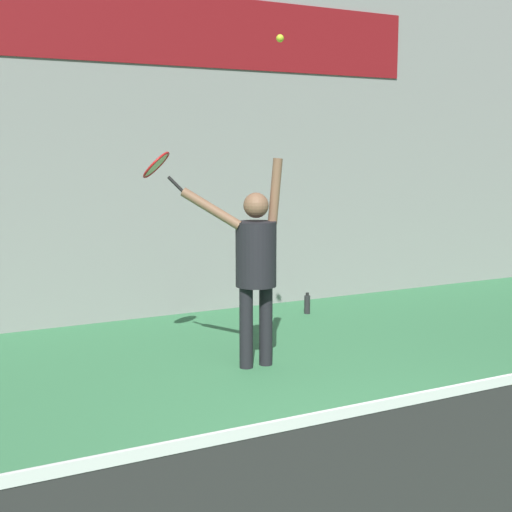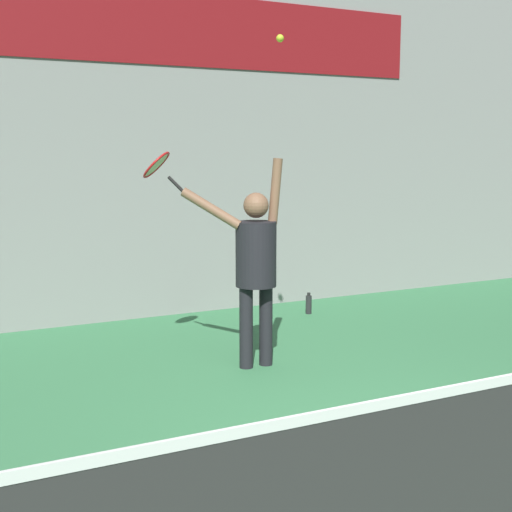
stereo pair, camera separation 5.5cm
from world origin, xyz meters
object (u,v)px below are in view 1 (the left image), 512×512
at_px(tennis_racket, 158,166).
at_px(water_bottle, 307,304).
at_px(tennis_ball, 280,38).
at_px(tennis_player, 255,259).

relative_size(tennis_racket, water_bottle, 1.57).
xyz_separation_m(tennis_racket, water_bottle, (2.42, 1.23, -1.80)).
xyz_separation_m(tennis_ball, water_bottle, (1.43, 1.81, -2.95)).
xyz_separation_m(tennis_player, water_bottle, (1.63, 1.70, -0.92)).
relative_size(tennis_racket, tennis_ball, 6.17).
height_order(tennis_player, water_bottle, tennis_player).
distance_m(tennis_racket, tennis_ball, 1.63).
xyz_separation_m(tennis_player, tennis_ball, (0.20, -0.10, 2.03)).
distance_m(tennis_player, tennis_ball, 2.04).
distance_m(tennis_racket, water_bottle, 3.26).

